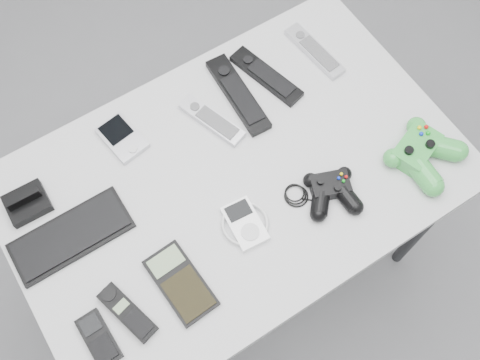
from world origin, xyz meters
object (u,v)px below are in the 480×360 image
desk (234,187)px  mobile_phone (99,339)px  remote_silver_a (212,120)px  calculator (181,283)px  controller_black (332,190)px  mp3_player (245,223)px  controller_green (422,152)px  remote_silver_b (314,51)px  pda (122,138)px  pda_keyboard (71,235)px  remote_black_b (266,76)px  remote_black_a (238,94)px  cordless_handset (127,312)px

desk → mobile_phone: (-0.43, -0.16, 0.07)m
remote_silver_a → mobile_phone: (-0.46, -0.31, 0.00)m
calculator → controller_black: size_ratio=0.82×
mp3_player → controller_green: bearing=-5.0°
calculator → remote_silver_b: bearing=26.2°
calculator → controller_green: 0.62m
pda → controller_black: bearing=-57.3°
pda_keyboard → controller_black: bearing=-22.4°
controller_green → remote_black_b: bearing=95.8°
remote_black_a → mobile_phone: (-0.55, -0.34, -0.00)m
controller_green → calculator: bearing=156.7°
remote_black_b → cordless_handset: 0.66m
cordless_handset → mp3_player: bearing=-9.1°
remote_silver_a → mp3_player: bearing=-124.7°
pda_keyboard → calculator: 0.27m
mobile_phone → cordless_handset: bearing=10.7°
remote_silver_b → mp3_player: bearing=-149.2°
desk → pda: 0.29m
remote_black_a → remote_silver_a: bearing=-160.6°
desk → calculator: calculator is taller
mobile_phone → mp3_player: size_ratio=1.02×
desk → pda_keyboard: (-0.38, 0.07, 0.07)m
remote_black_a → controller_black: controller_black is taller
remote_black_a → mp3_player: remote_black_a is taller
remote_silver_a → controller_black: 0.33m
pda → remote_black_a: remote_black_a is taller
desk → pda_keyboard: pda_keyboard is taller
desk → remote_black_a: bearing=55.1°
remote_black_a → remote_black_b: remote_black_a is taller
mp3_player → controller_green: (0.44, -0.08, 0.02)m
remote_black_a → mobile_phone: bearing=-145.2°
pda → mp3_player: size_ratio=1.05×
remote_black_b → controller_black: (-0.05, -0.34, 0.01)m
remote_black_b → controller_green: bearing=-79.0°
cordless_handset → mp3_player: 0.31m
mobile_phone → controller_black: size_ratio=0.55×
remote_black_b → calculator: (-0.44, -0.34, -0.00)m
mobile_phone → cordless_handset: size_ratio=0.82×
remote_black_a → cordless_handset: size_ratio=1.69×
pda → mp3_player: (0.13, -0.34, 0.00)m
desk → pda: size_ratio=8.79×
desk → mobile_phone: 0.46m
mobile_phone → mp3_player: (0.38, 0.05, 0.00)m
pda_keyboard → controller_green: 0.81m
cordless_handset → remote_silver_b: bearing=9.7°
remote_black_b → remote_silver_a: bearing=176.8°
desk → remote_black_b: 0.29m
pda → cordless_handset: bearing=-124.7°
desk → remote_black_a: 0.23m
desk → cordless_handset: (-0.35, -0.15, 0.07)m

